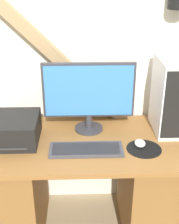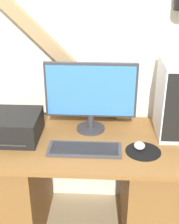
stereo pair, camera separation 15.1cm
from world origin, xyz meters
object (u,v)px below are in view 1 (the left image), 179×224
(monitor, at_px, (89,94))
(mouse, at_px, (140,143))
(computer_tower, at_px, (168,96))
(keyboard, at_px, (86,149))
(printer, at_px, (12,129))

(monitor, height_order, mouse, monitor)
(monitor, xyz_separation_m, computer_tower, (0.53, -0.02, -0.02))
(mouse, relative_size, computer_tower, 0.17)
(mouse, distance_m, computer_tower, 0.38)
(keyboard, bearing_deg, computer_tower, 25.16)
(mouse, bearing_deg, keyboard, -173.20)
(monitor, bearing_deg, computer_tower, -2.09)
(mouse, relative_size, printer, 0.24)
(monitor, bearing_deg, mouse, -37.05)
(keyboard, height_order, computer_tower, computer_tower)
(computer_tower, bearing_deg, printer, -173.53)
(keyboard, relative_size, printer, 1.33)
(keyboard, bearing_deg, printer, 163.28)
(keyboard, height_order, mouse, mouse)
(computer_tower, bearing_deg, keyboard, -154.84)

